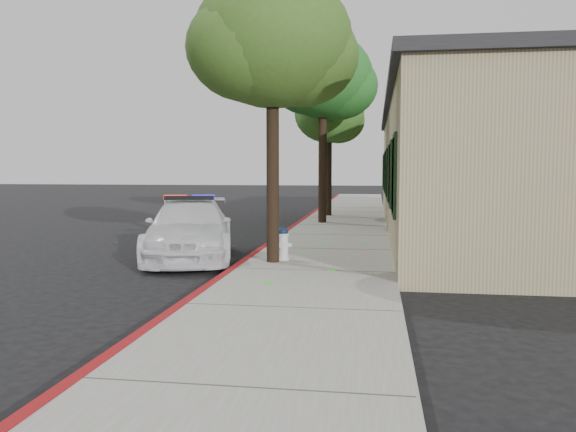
% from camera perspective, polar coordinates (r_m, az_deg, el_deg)
% --- Properties ---
extents(ground, '(120.00, 120.00, 0.00)m').
position_cam_1_polar(ground, '(11.44, -5.75, -5.85)').
color(ground, black).
rests_on(ground, ground).
extents(sidewalk, '(3.20, 60.00, 0.15)m').
position_cam_1_polar(sidewalk, '(14.09, 3.64, -3.53)').
color(sidewalk, gray).
rests_on(sidewalk, ground).
extents(red_curb, '(0.14, 60.00, 0.16)m').
position_cam_1_polar(red_curb, '(14.30, -2.53, -3.38)').
color(red_curb, maroon).
rests_on(red_curb, ground).
extents(clapboard_building, '(7.30, 20.89, 4.24)m').
position_cam_1_polar(clapboard_building, '(20.27, 19.74, 4.54)').
color(clapboard_building, tan).
rests_on(clapboard_building, ground).
extents(police_car, '(3.00, 5.00, 1.48)m').
position_cam_1_polar(police_car, '(13.64, -9.65, -1.29)').
color(police_car, silver).
rests_on(police_car, ground).
extents(fire_hydrant, '(0.40, 0.35, 0.71)m').
position_cam_1_polar(fire_hydrant, '(12.31, -0.55, -2.68)').
color(fire_hydrant, silver).
rests_on(fire_hydrant, sidewalk).
extents(street_tree_near, '(3.43, 3.23, 5.91)m').
position_cam_1_polar(street_tree_near, '(12.20, -1.50, 16.38)').
color(street_tree_near, black).
rests_on(street_tree_near, sidewalk).
extents(street_tree_mid, '(3.80, 3.52, 6.71)m').
position_cam_1_polar(street_tree_mid, '(21.12, 3.53, 13.20)').
color(street_tree_mid, black).
rests_on(street_tree_mid, sidewalk).
extents(street_tree_far, '(2.88, 2.99, 5.41)m').
position_cam_1_polar(street_tree_far, '(24.05, 4.17, 9.77)').
color(street_tree_far, black).
rests_on(street_tree_far, sidewalk).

